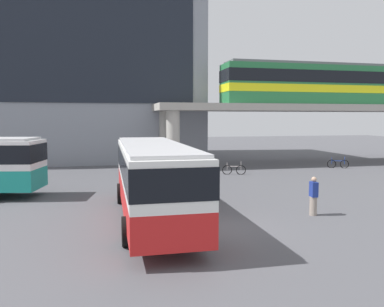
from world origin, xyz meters
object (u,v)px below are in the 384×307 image
object	(u,v)px
bicycle_silver	(234,170)
pedestrian_waiting_near_stop	(313,197)
station_building	(52,58)
bus_main	(153,173)
bicycle_blue	(338,164)
train	(317,84)

from	to	relation	value
bicycle_silver	pedestrian_waiting_near_stop	xyz separation A→B (m)	(-0.60, -12.37, 0.45)
station_building	bus_main	distance (m)	28.63
station_building	bus_main	xyz separation A→B (m)	(7.05, -26.44, -8.40)
bicycle_blue	pedestrian_waiting_near_stop	xyz separation A→B (m)	(-10.53, -13.97, 0.45)
pedestrian_waiting_near_stop	train	bearing A→B (deg)	59.22
train	bus_main	xyz separation A→B (m)	(-17.66, -17.16, -5.48)
bus_main	station_building	bearing A→B (deg)	104.93
bicycle_blue	train	bearing A→B (deg)	87.84
bus_main	bicycle_silver	xyz separation A→B (m)	(7.58, 11.59, -1.63)
bus_main	bicycle_silver	distance (m)	13.94
train	bicycle_blue	xyz separation A→B (m)	(-0.15, -3.97, -7.11)
station_building	train	xyz separation A→B (m)	(24.71, -9.29, -2.92)
pedestrian_waiting_near_stop	station_building	bearing A→B (deg)	117.26
station_building	bus_main	world-z (taller)	station_building
station_building	bicycle_blue	distance (m)	29.66
bicycle_blue	pedestrian_waiting_near_stop	size ratio (longest dim) A/B	0.98
pedestrian_waiting_near_stop	bus_main	bearing A→B (deg)	173.59
train	bus_main	world-z (taller)	train
bicycle_blue	bicycle_silver	distance (m)	10.06
train	bicycle_silver	distance (m)	13.54
bicycle_blue	pedestrian_waiting_near_stop	bearing A→B (deg)	-127.01
station_building	pedestrian_waiting_near_stop	bearing A→B (deg)	-62.74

